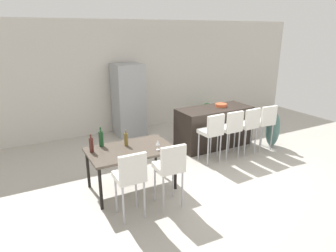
{
  "coord_description": "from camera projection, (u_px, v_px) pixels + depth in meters",
  "views": [
    {
      "loc": [
        -3.49,
        -4.45,
        2.64
      ],
      "look_at": [
        -0.87,
        0.39,
        0.85
      ],
      "focal_mm": 31.63,
      "sensor_mm": 36.0,
      "label": 1
    }
  ],
  "objects": [
    {
      "name": "fruit_bowl",
      "position": [
        221.0,
        105.0,
        6.95
      ],
      "size": [
        0.27,
        0.27,
        0.07
      ],
      "primitive_type": "cylinder",
      "color": "#C6512D",
      "rests_on": "kitchen_island"
    },
    {
      "name": "wine_bottle_inner",
      "position": [
        126.0,
        139.0,
        5.07
      ],
      "size": [
        0.07,
        0.07,
        0.28
      ],
      "color": "brown",
      "rests_on": "dining_table"
    },
    {
      "name": "wine_bottle_right",
      "position": [
        91.0,
        145.0,
        4.8
      ],
      "size": [
        0.07,
        0.07,
        0.31
      ],
      "color": "#471E19",
      "rests_on": "dining_table"
    },
    {
      "name": "potted_plant",
      "position": [
        207.0,
        111.0,
        8.96
      ],
      "size": [
        0.34,
        0.34,
        0.55
      ],
      "color": "beige",
      "rests_on": "ground_plane"
    },
    {
      "name": "wine_bottle_far",
      "position": [
        101.0,
        139.0,
        5.04
      ],
      "size": [
        0.08,
        0.08,
        0.34
      ],
      "color": "#194723",
      "rests_on": "dining_table"
    },
    {
      "name": "dining_table",
      "position": [
        131.0,
        152.0,
        4.99
      ],
      "size": [
        1.43,
        0.89,
        0.74
      ],
      "color": "#4C4238",
      "rests_on": "ground_plane"
    },
    {
      "name": "ground_plane",
      "position": [
        214.0,
        164.0,
        6.12
      ],
      "size": [
        10.0,
        10.0,
        0.0
      ],
      "primitive_type": "plane",
      "color": "#ADA89E"
    },
    {
      "name": "floor_vase",
      "position": [
        273.0,
        129.0,
        6.96
      ],
      "size": [
        0.31,
        0.31,
        0.99
      ],
      "color": "#47706B",
      "rests_on": "ground_plane"
    },
    {
      "name": "bar_chair_far",
      "position": [
        265.0,
        120.0,
        6.66
      ],
      "size": [
        0.43,
        0.43,
        1.05
      ],
      "color": "white",
      "rests_on": "ground_plane"
    },
    {
      "name": "bar_chair_middle",
      "position": [
        231.0,
        127.0,
        6.22
      ],
      "size": [
        0.4,
        0.4,
        1.05
      ],
      "color": "white",
      "rests_on": "ground_plane"
    },
    {
      "name": "dining_chair_far",
      "position": [
        170.0,
        165.0,
        4.45
      ],
      "size": [
        0.42,
        0.42,
        1.05
      ],
      "color": "white",
      "rests_on": "ground_plane"
    },
    {
      "name": "bar_chair_left",
      "position": [
        212.0,
        130.0,
        6.0
      ],
      "size": [
        0.41,
        0.41,
        1.05
      ],
      "color": "white",
      "rests_on": "ground_plane"
    },
    {
      "name": "bar_chair_right",
      "position": [
        248.0,
        124.0,
        6.44
      ],
      "size": [
        0.42,
        0.42,
        1.05
      ],
      "color": "white",
      "rests_on": "ground_plane"
    },
    {
      "name": "back_wall",
      "position": [
        150.0,
        75.0,
        8.22
      ],
      "size": [
        10.0,
        0.12,
        2.9
      ],
      "primitive_type": "cube",
      "color": "beige",
      "rests_on": "ground_plane"
    },
    {
      "name": "dining_chair_near",
      "position": [
        131.0,
        175.0,
        4.16
      ],
      "size": [
        0.4,
        0.4,
        1.05
      ],
      "color": "white",
      "rests_on": "ground_plane"
    },
    {
      "name": "refrigerator",
      "position": [
        128.0,
        100.0,
        7.64
      ],
      "size": [
        0.72,
        0.68,
        1.84
      ],
      "primitive_type": "cube",
      "color": "#939699",
      "rests_on": "ground_plane"
    },
    {
      "name": "kitchen_island",
      "position": [
        214.0,
        127.0,
        6.99
      ],
      "size": [
        1.75,
        0.77,
        0.92
      ],
      "primitive_type": "cube",
      "color": "black",
      "rests_on": "ground_plane"
    },
    {
      "name": "wine_glass_left",
      "position": [
        158.0,
        143.0,
        4.89
      ],
      "size": [
        0.07,
        0.07,
        0.17
      ],
      "color": "silver",
      "rests_on": "dining_table"
    }
  ]
}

